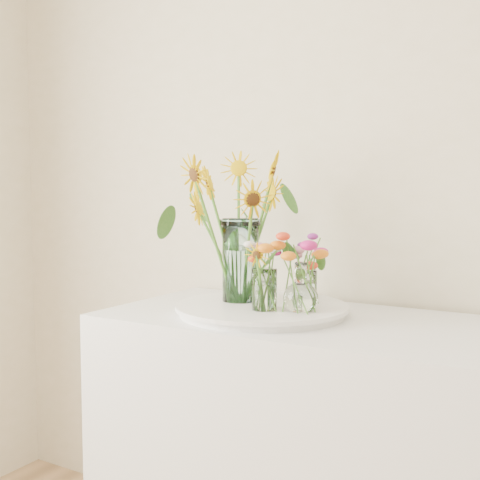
{
  "coord_description": "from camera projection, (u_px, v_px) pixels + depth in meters",
  "views": [
    {
      "loc": [
        0.23,
        0.35,
        1.26
      ],
      "look_at": [
        -0.68,
        1.9,
        1.12
      ],
      "focal_mm": 45.0,
      "sensor_mm": 36.0,
      "label": 1
    }
  ],
  "objects": [
    {
      "name": "small_vase_b",
      "position": [
        301.0,
        288.0,
        1.68
      ],
      "size": [
        0.13,
        0.13,
        0.14
      ],
      "primitive_type": null,
      "rotation": [
        0.0,
        0.0,
        0.38
      ],
      "color": "white",
      "rests_on": "tray"
    },
    {
      "name": "small_vase_c",
      "position": [
        307.0,
        287.0,
        1.82
      ],
      "size": [
        0.07,
        0.07,
        0.1
      ],
      "primitive_type": "cylinder",
      "rotation": [
        0.0,
        0.0,
        -0.22
      ],
      "color": "white",
      "rests_on": "tray"
    },
    {
      "name": "wildflower_posy_c",
      "position": [
        307.0,
        272.0,
        1.81
      ],
      "size": [
        0.2,
        0.2,
        0.19
      ],
      "primitive_type": null,
      "color": "orange",
      "rests_on": "tray"
    },
    {
      "name": "mason_jar",
      "position": [
        240.0,
        261.0,
        1.83
      ],
      "size": [
        0.13,
        0.13,
        0.26
      ],
      "primitive_type": "cylinder",
      "rotation": [
        0.0,
        0.0,
        -0.18
      ],
      "color": "#B2DFE5",
      "rests_on": "tray"
    },
    {
      "name": "counter",
      "position": [
        338.0,
        476.0,
        1.72
      ],
      "size": [
        1.4,
        0.6,
        0.9
      ],
      "primitive_type": "cube",
      "color": "white",
      "rests_on": "ground_plane"
    },
    {
      "name": "sunflower_bouquet",
      "position": [
        240.0,
        225.0,
        1.82
      ],
      "size": [
        0.66,
        0.66,
        0.47
      ],
      "primitive_type": null,
      "rotation": [
        0.0,
        0.0,
        -0.18
      ],
      "color": "#DEB204",
      "rests_on": "tray"
    },
    {
      "name": "tray",
      "position": [
        262.0,
        310.0,
        1.78
      ],
      "size": [
        0.49,
        0.49,
        0.02
      ],
      "primitive_type": "cylinder",
      "color": "white",
      "rests_on": "counter"
    },
    {
      "name": "wildflower_posy_a",
      "position": [
        264.0,
        275.0,
        1.69
      ],
      "size": [
        0.18,
        0.18,
        0.21
      ],
      "primitive_type": null,
      "color": "orange",
      "rests_on": "tray"
    },
    {
      "name": "wildflower_posy_b",
      "position": [
        301.0,
        272.0,
        1.67
      ],
      "size": [
        0.22,
        0.22,
        0.23
      ],
      "primitive_type": null,
      "color": "orange",
      "rests_on": "tray"
    },
    {
      "name": "small_vase_a",
      "position": [
        264.0,
        290.0,
        1.69
      ],
      "size": [
        0.09,
        0.09,
        0.12
      ],
      "primitive_type": "cylinder",
      "rotation": [
        0.0,
        0.0,
        -0.43
      ],
      "color": "white",
      "rests_on": "tray"
    }
  ]
}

